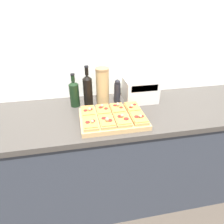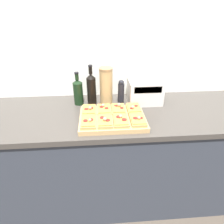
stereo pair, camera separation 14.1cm
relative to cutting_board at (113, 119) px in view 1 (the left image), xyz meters
name	(u,v)px [view 1 (the left image)]	position (x,y,z in m)	size (l,w,h in m)	color
ground_plane	(123,222)	(0.05, -0.20, -0.92)	(12.00, 12.00, 0.00)	#4C4238
wall_back	(108,55)	(0.05, 0.48, 0.33)	(6.00, 0.06, 2.50)	silver
kitchen_counter	(116,156)	(0.05, 0.12, -0.47)	(2.63, 0.67, 0.90)	#333842
cutting_board	(113,119)	(0.00, 0.00, 0.00)	(0.45, 0.34, 0.03)	tan
pizza_slice_back_left	(88,111)	(-0.16, 0.08, 0.03)	(0.10, 0.15, 0.05)	tan
pizza_slice_back_midleft	(103,110)	(-0.05, 0.08, 0.03)	(0.10, 0.15, 0.05)	tan
pizza_slice_back_midright	(118,109)	(0.05, 0.08, 0.03)	(0.10, 0.15, 0.06)	tan
pizza_slice_back_right	(132,107)	(0.16, 0.08, 0.03)	(0.10, 0.15, 0.05)	tan
pizza_slice_front_left	(90,123)	(-0.16, -0.08, 0.03)	(0.10, 0.15, 0.05)	tan
pizza_slice_front_midleft	(107,122)	(-0.05, -0.08, 0.03)	(0.10, 0.15, 0.05)	tan
pizza_slice_front_midright	(123,120)	(0.05, -0.08, 0.03)	(0.10, 0.15, 0.05)	tan
pizza_slice_front_right	(139,118)	(0.16, -0.08, 0.03)	(0.10, 0.15, 0.05)	tan
olive_oil_bottle	(74,93)	(-0.25, 0.28, 0.09)	(0.08, 0.08, 0.27)	black
wine_bottle	(88,89)	(-0.14, 0.28, 0.11)	(0.07, 0.07, 0.32)	black
grain_jar_tall	(103,86)	(-0.03, 0.28, 0.13)	(0.10, 0.10, 0.30)	tan
pepper_mill	(117,91)	(0.09, 0.28, 0.08)	(0.05, 0.05, 0.20)	black
toaster_oven	(140,90)	(0.29, 0.28, 0.08)	(0.29, 0.21, 0.19)	beige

